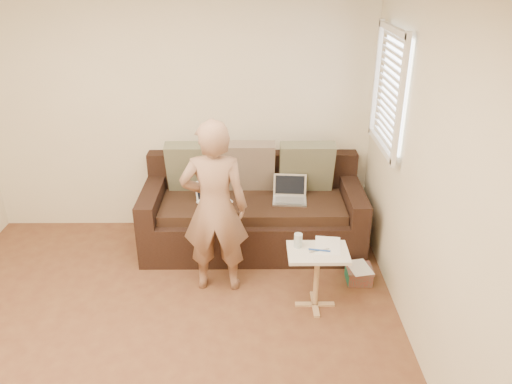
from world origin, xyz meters
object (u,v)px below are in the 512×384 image
(person, at_px, (215,208))
(drinking_glass, at_px, (298,240))
(laptop_white, at_px, (215,203))
(side_table, at_px, (316,279))
(laptop_silver, at_px, (290,202))
(striped_box, at_px, (359,274))
(sofa, at_px, (253,208))

(person, xyz_separation_m, drinking_glass, (0.70, -0.24, -0.18))
(laptop_white, height_order, person, person)
(drinking_glass, bearing_deg, side_table, -23.58)
(laptop_silver, distance_m, striped_box, 0.98)
(laptop_white, bearing_deg, drinking_glass, -85.16)
(laptop_silver, distance_m, laptop_white, 0.75)
(laptop_white, xyz_separation_m, drinking_glass, (0.75, -0.89, 0.09))
(drinking_glass, bearing_deg, sofa, 111.31)
(sofa, height_order, laptop_silver, sofa)
(sofa, distance_m, striped_box, 1.24)
(laptop_white, distance_m, striped_box, 1.55)
(sofa, relative_size, striped_box, 9.20)
(laptop_white, xyz_separation_m, striped_box, (1.36, -0.61, -0.44))
(sofa, bearing_deg, laptop_silver, -7.60)
(person, bearing_deg, sofa, -113.55)
(laptop_white, bearing_deg, laptop_silver, -33.97)
(sofa, distance_m, side_table, 1.17)
(laptop_silver, xyz_separation_m, drinking_glass, (0.01, -0.91, 0.09))
(laptop_silver, relative_size, laptop_white, 1.11)
(sofa, distance_m, laptop_white, 0.40)
(sofa, relative_size, laptop_silver, 6.60)
(sofa, xyz_separation_m, side_table, (0.53, -1.03, -0.15))
(laptop_white, distance_m, person, 0.72)
(laptop_white, relative_size, side_table, 0.55)
(sofa, distance_m, laptop_silver, 0.38)
(side_table, height_order, striped_box, side_table)
(laptop_white, bearing_deg, person, -120.71)
(striped_box, bearing_deg, drinking_glass, -154.63)
(side_table, bearing_deg, laptop_white, 133.50)
(sofa, relative_size, laptop_white, 7.30)
(drinking_glass, distance_m, striped_box, 0.86)
(laptop_silver, bearing_deg, sofa, 176.76)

